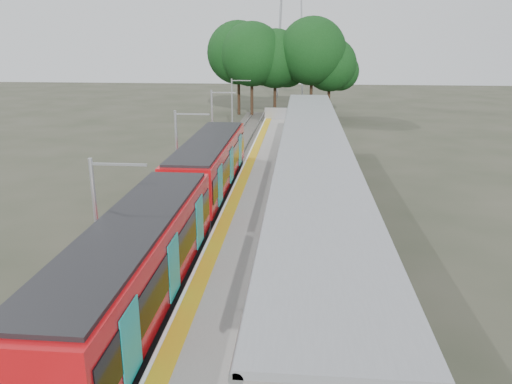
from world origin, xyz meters
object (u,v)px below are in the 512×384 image
Objects in this scene: bench_mid at (312,217)px; info_pillar_near at (306,318)px; info_pillar_far at (316,155)px; bench_near at (343,370)px; bench_far at (311,169)px; train at (183,202)px; litter_bin at (317,213)px.

info_pillar_near is (-0.33, -9.12, 0.30)m from bench_mid.
info_pillar_near is 21.25m from info_pillar_far.
bench_far is at bearing 91.63° from bench_near.
bench_near is 1.01× the size of bench_far.
bench_mid is at bearing -2.20° from train.
bench_far is (6.12, 8.94, -0.57)m from train.
info_pillar_near is 2.45× the size of litter_bin.
train is at bearing 168.70° from bench_mid.
bench_near is 23.02m from info_pillar_far.
train reaches higher than litter_bin.
info_pillar_far is 11.04m from litter_bin.
info_pillar_near reaches higher than bench_far.
info_pillar_far reaches higher than bench_near.
bench_mid is 1.97× the size of litter_bin.
bench_far is at bearing 80.32° from bench_mid.
bench_near is at bearing -58.84° from info_pillar_near.
train is 20.07× the size of bench_far.
info_pillar_near reaches higher than litter_bin.
bench_near is 11.99m from litter_bin.
litter_bin is (-0.22, -11.04, -0.31)m from info_pillar_far.
train is 14.04× the size of info_pillar_near.
litter_bin is at bearing 66.84° from bench_mid.
litter_bin is (-0.33, 11.98, -0.10)m from bench_near.
train is 34.39× the size of litter_bin.
bench_near is 1.74× the size of litter_bin.
bench_mid is at bearing -78.44° from info_pillar_far.
info_pillar_near reaches higher than bench_near.
bench_near is 0.88× the size of bench_mid.
litter_bin is (6.30, 0.85, -0.65)m from train.
train is 17.46× the size of bench_mid.
bench_mid is at bearing 91.73° from info_pillar_near.
info_pillar_far is at bearing 78.59° from bench_mid.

